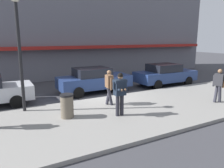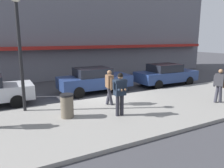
# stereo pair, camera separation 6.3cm
# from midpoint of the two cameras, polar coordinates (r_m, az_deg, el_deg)

# --- Properties ---
(ground_plane) EXTENTS (80.00, 80.00, 0.00)m
(ground_plane) POSITION_cam_midpoint_polar(r_m,az_deg,el_deg) (12.38, -2.04, -3.67)
(ground_plane) COLOR #3D3D42
(sidewalk) EXTENTS (32.00, 5.30, 0.14)m
(sidewalk) POSITION_cam_midpoint_polar(r_m,az_deg,el_deg) (10.56, 9.85, -6.21)
(sidewalk) COLOR gray
(sidewalk) RESTS_ON ground
(curb_paint_line) EXTENTS (28.00, 0.12, 0.01)m
(curb_paint_line) POSITION_cam_midpoint_polar(r_m,az_deg,el_deg) (12.88, 1.85, -3.04)
(curb_paint_line) COLOR silver
(curb_paint_line) RESTS_ON ground
(storefront_facade) EXTENTS (28.00, 4.70, 11.85)m
(storefront_facade) POSITION_cam_midpoint_polar(r_m,az_deg,el_deg) (20.35, -10.78, 19.00)
(storefront_facade) COLOR slate
(storefront_facade) RESTS_ON ground
(parked_sedan_mid) EXTENTS (4.50, 1.94, 1.54)m
(parked_sedan_mid) POSITION_cam_midpoint_polar(r_m,az_deg,el_deg) (13.59, -4.44, 1.13)
(parked_sedan_mid) COLOR navy
(parked_sedan_mid) RESTS_ON ground
(parked_sedan_far) EXTENTS (4.52, 1.98, 1.54)m
(parked_sedan_far) POSITION_cam_midpoint_polar(r_m,az_deg,el_deg) (16.05, 13.98, 2.46)
(parked_sedan_far) COLOR navy
(parked_sedan_far) RESTS_ON ground
(man_texting_on_phone) EXTENTS (0.65, 0.59, 1.81)m
(man_texting_on_phone) POSITION_cam_midpoint_polar(r_m,az_deg,el_deg) (8.93, 2.30, -1.49)
(man_texting_on_phone) COLOR #23232B
(man_texting_on_phone) RESTS_ON sidewalk
(pedestrian_with_bag) EXTENTS (0.41, 0.72, 1.70)m
(pedestrian_with_bag) POSITION_cam_midpoint_polar(r_m,az_deg,el_deg) (12.06, 26.50, 0.06)
(pedestrian_with_bag) COLOR #33333D
(pedestrian_with_bag) RESTS_ON sidewalk
(pedestrian_dark_coat) EXTENTS (0.35, 0.60, 1.70)m
(pedestrian_dark_coat) POSITION_cam_midpoint_polar(r_m,az_deg,el_deg) (10.46, -0.51, -0.32)
(pedestrian_dark_coat) COLOR #33333D
(pedestrian_dark_coat) RESTS_ON sidewalk
(street_lamp_post) EXTENTS (0.36, 0.36, 4.88)m
(street_lamp_post) POSITION_cam_midpoint_polar(r_m,az_deg,el_deg) (10.10, -22.89, 9.97)
(street_lamp_post) COLOR black
(street_lamp_post) RESTS_ON sidewalk
(trash_bin) EXTENTS (0.55, 0.55, 0.98)m
(trash_bin) POSITION_cam_midpoint_polar(r_m,az_deg,el_deg) (9.07, -11.47, -5.57)
(trash_bin) COLOR #665B4C
(trash_bin) RESTS_ON sidewalk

